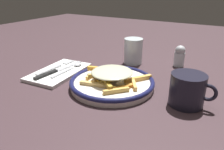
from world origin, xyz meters
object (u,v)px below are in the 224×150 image
Objects in this scene: salt_shaker at (180,56)px; napkin at (60,72)px; knife at (55,71)px; coffee_mug at (188,90)px; fork at (56,67)px; spoon at (72,67)px; water_glass at (133,51)px; plate at (112,83)px; fries_heap at (112,75)px.

napkin is at bearing -140.21° from salt_shaker.
knife is (-0.00, -0.02, 0.01)m from napkin.
fork is at bearing 178.91° from coffee_mug.
water_glass reaches higher than spoon.
spoon is at bearing 51.25° from napkin.
water_glass reaches higher than coffee_mug.
fork is 0.30m from water_glass.
knife reaches higher than napkin.
water_glass reaches higher than salt_shaker.
plate reaches higher than spoon.
napkin is (-0.21, 0.00, -0.01)m from plate.
knife is 2.62× the size of salt_shaker.
fries_heap is at bearing -177.35° from coffee_mug.
knife is 0.31m from water_glass.
plate is 1.22× the size of knife.
fries_heap is at bearing -12.53° from spoon.
fork is (-0.03, 0.01, 0.01)m from napkin.
salt_shaker is (-0.09, 0.28, -0.00)m from coffee_mug.
fork is 1.16× the size of spoon.
spoon is (-0.19, 0.04, -0.03)m from fries_heap.
napkin is 2.27× the size of water_glass.
spoon is at bearing 168.41° from plate.
fries_heap is 1.12× the size of fork.
plate is 0.22m from napkin.
fries_heap is 0.25m from fork.
fries_heap reaches higher than fork.
water_glass reaches higher than napkin.
knife is at bearing -175.93° from plate.
spoon is at bearing -127.81° from water_glass.
fries_heap is at bearing 3.21° from knife.
spoon reaches higher than fork.
napkin is 1.93× the size of coffee_mug.
salt_shaker is at bearing 66.37° from fries_heap.
plate is at bearing -80.78° from water_glass.
salt_shaker reaches higher than knife.
knife is at bearing -118.77° from spoon.
fork is at bearing 175.55° from fries_heap.
fork is at bearing -157.77° from spoon.
salt_shaker is at bearing 36.43° from fork.
fries_heap is 2.46× the size of salt_shaker.
plate is at bearing 94.91° from fries_heap.
fries_heap is 0.22m from napkin.
salt_shaker is at bearing 19.38° from water_glass.
napkin is at bearing -128.75° from spoon.
water_glass is (0.15, 0.19, 0.03)m from spoon.
plate is at bearing -0.92° from napkin.
fries_heap reaches higher than plate.
knife is at bearing -50.02° from fork.
knife is (-0.22, -0.02, 0.00)m from plate.
salt_shaker is at bearing 41.47° from knife.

